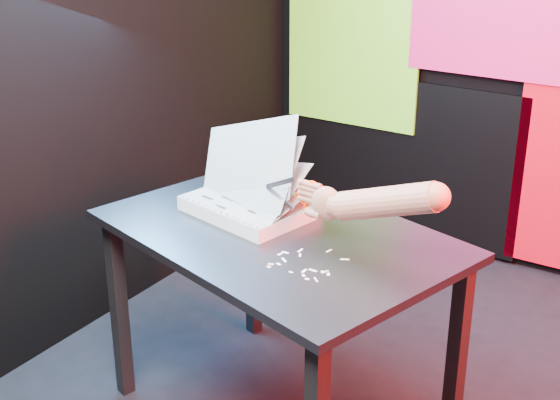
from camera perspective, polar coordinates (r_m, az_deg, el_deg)
The scene contains 6 objects.
room at distance 2.33m, azimuth 11.85°, elevation 10.44°, with size 3.01×3.01×2.71m.
work_table at distance 2.59m, azimuth -0.13°, elevation -4.17°, with size 1.31×1.04×0.75m.
printout_stack at distance 2.67m, azimuth -2.30°, elevation -0.29°, with size 0.48×0.38×0.38m.
scissors at distance 2.45m, azimuth 2.07°, elevation 0.13°, with size 0.22×0.03×0.13m.
hand_forearm at distance 2.31m, azimuth 7.01°, elevation -0.12°, with size 0.50×0.12×0.21m.
paper_clippings at distance 2.34m, azimuth 1.56°, elevation -4.71°, with size 0.20×0.21×0.00m.
Camera 1 is at (0.81, -2.14, 1.81)m, focal length 50.00 mm.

